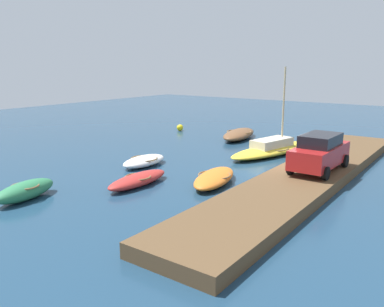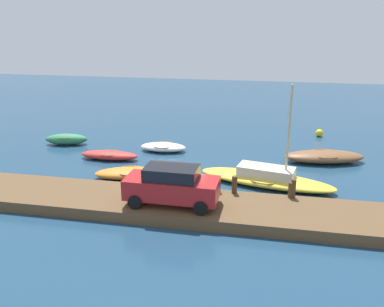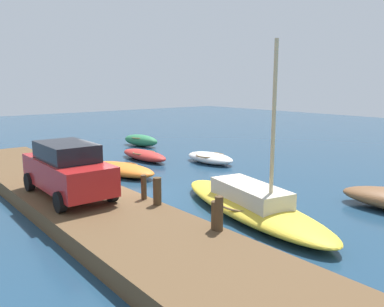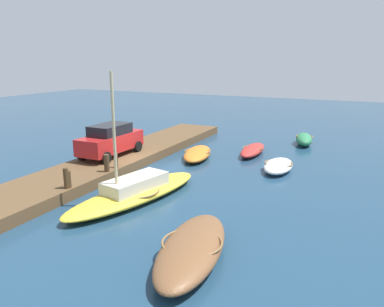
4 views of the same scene
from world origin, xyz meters
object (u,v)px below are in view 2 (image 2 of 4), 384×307
(sailboat_yellow, at_px, (266,178))
(mooring_post_west, at_px, (219,184))
(parked_car, at_px, (172,185))
(mooring_post_mid_west, at_px, (234,185))
(mooring_post_mid_east, at_px, (291,190))
(mooring_post_east, at_px, (293,189))
(rowboat_white, at_px, (163,147))
(dinghy_green, at_px, (67,139))
(motorboat_brown, at_px, (324,156))
(marker_buoy, at_px, (319,133))
(rowboat_red, at_px, (109,155))
(rowboat_orange, at_px, (130,173))

(sailboat_yellow, xyz_separation_m, mooring_post_west, (-2.28, -2.67, 0.55))
(mooring_post_west, height_order, parked_car, parked_car)
(mooring_post_mid_west, relative_size, mooring_post_mid_east, 1.15)
(sailboat_yellow, bearing_deg, mooring_post_west, -118.28)
(mooring_post_west, relative_size, mooring_post_east, 0.88)
(rowboat_white, bearing_deg, sailboat_yellow, -35.38)
(dinghy_green, distance_m, parked_car, 13.80)
(dinghy_green, relative_size, sailboat_yellow, 0.41)
(sailboat_yellow, distance_m, motorboat_brown, 5.68)
(mooring_post_mid_west, bearing_deg, marker_buoy, 67.82)
(mooring_post_mid_west, bearing_deg, rowboat_white, 127.37)
(mooring_post_mid_west, distance_m, parked_car, 3.28)
(rowboat_red, relative_size, motorboat_brown, 0.73)
(rowboat_red, bearing_deg, mooring_post_mid_east, -25.52)
(marker_buoy, bearing_deg, sailboat_yellow, -110.24)
(mooring_post_mid_east, relative_size, marker_buoy, 1.33)
(motorboat_brown, height_order, mooring_post_west, mooring_post_west)
(sailboat_yellow, height_order, marker_buoy, sailboat_yellow)
(sailboat_yellow, xyz_separation_m, mooring_post_east, (1.31, -2.67, 0.60))
(motorboat_brown, distance_m, mooring_post_west, 9.21)
(rowboat_white, height_order, dinghy_green, dinghy_green)
(marker_buoy, bearing_deg, mooring_post_mid_east, -101.47)
(mooring_post_west, distance_m, marker_buoy, 14.58)
(mooring_post_west, height_order, mooring_post_mid_east, mooring_post_west)
(rowboat_white, relative_size, mooring_post_mid_east, 4.19)
(rowboat_white, distance_m, marker_buoy, 12.45)
(mooring_post_west, relative_size, mooring_post_mid_east, 1.07)
(sailboat_yellow, height_order, mooring_post_mid_west, sailboat_yellow)
(rowboat_white, distance_m, parked_car, 9.62)
(mooring_post_east, distance_m, marker_buoy, 13.46)
(rowboat_white, xyz_separation_m, mooring_post_mid_east, (8.30, -7.32, 0.63))
(rowboat_orange, distance_m, sailboat_yellow, 7.69)
(mooring_post_east, bearing_deg, rowboat_red, 156.41)
(motorboat_brown, relative_size, marker_buoy, 9.28)
(rowboat_red, relative_size, parked_car, 0.90)
(motorboat_brown, bearing_deg, mooring_post_east, -118.32)
(rowboat_orange, xyz_separation_m, dinghy_green, (-6.73, 5.32, 0.10))
(parked_car, bearing_deg, marker_buoy, 62.38)
(rowboat_orange, xyz_separation_m, motorboat_brown, (11.22, 4.95, 0.08))
(rowboat_white, relative_size, mooring_post_west, 3.92)
(motorboat_brown, height_order, marker_buoy, motorboat_brown)
(dinghy_green, height_order, mooring_post_mid_east, mooring_post_mid_east)
(rowboat_orange, distance_m, rowboat_white, 5.20)
(rowboat_red, height_order, mooring_post_east, mooring_post_east)
(mooring_post_west, height_order, mooring_post_mid_west, mooring_post_mid_west)
(motorboat_brown, bearing_deg, rowboat_orange, -167.00)
(rowboat_orange, xyz_separation_m, mooring_post_mid_east, (8.87, -2.15, 0.62))
(sailboat_yellow, xyz_separation_m, motorboat_brown, (3.55, 4.43, -0.02))
(rowboat_white, bearing_deg, motorboat_brown, -3.30)
(sailboat_yellow, xyz_separation_m, rowboat_red, (-10.07, 2.30, -0.11))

